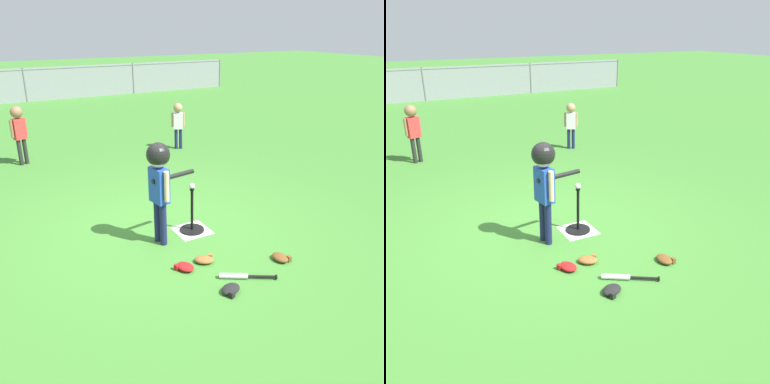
# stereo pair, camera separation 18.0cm
# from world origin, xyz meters

# --- Properties ---
(ground_plane) EXTENTS (60.00, 60.00, 0.00)m
(ground_plane) POSITION_xyz_m (0.00, 0.00, 0.00)
(ground_plane) COLOR #3D7A2D
(home_plate) EXTENTS (0.44, 0.44, 0.01)m
(home_plate) POSITION_xyz_m (0.38, -0.17, 0.00)
(home_plate) COLOR white
(home_plate) RESTS_ON ground_plane
(batting_tee) EXTENTS (0.32, 0.32, 0.60)m
(batting_tee) POSITION_xyz_m (0.38, -0.17, 0.09)
(batting_tee) COLOR black
(batting_tee) RESTS_ON ground_plane
(baseball_on_tee) EXTENTS (0.07, 0.07, 0.07)m
(baseball_on_tee) POSITION_xyz_m (0.38, -0.17, 0.63)
(baseball_on_tee) COLOR white
(baseball_on_tee) RESTS_ON batting_tee
(batter_child) EXTENTS (0.65, 0.36, 1.28)m
(batter_child) POSITION_xyz_m (-0.10, -0.25, 0.91)
(batter_child) COLOR #191E4C
(batter_child) RESTS_ON ground_plane
(fielder_deep_center) EXTENTS (0.27, 0.20, 0.99)m
(fielder_deep_center) POSITION_xyz_m (1.99, 3.35, 0.64)
(fielder_deep_center) COLOR #191E4C
(fielder_deep_center) RESTS_ON ground_plane
(fielder_near_left) EXTENTS (0.32, 0.22, 1.13)m
(fielder_near_left) POSITION_xyz_m (-1.13, 3.84, 0.73)
(fielder_near_left) COLOR #262626
(fielder_near_left) RESTS_ON ground_plane
(spare_bat_silver) EXTENTS (0.56, 0.36, 0.06)m
(spare_bat_silver) POSITION_xyz_m (0.29, -1.37, 0.03)
(spare_bat_silver) COLOR silver
(spare_bat_silver) RESTS_ON ground_plane
(glove_by_plate) EXTENTS (0.17, 0.22, 0.07)m
(glove_by_plate) POSITION_xyz_m (0.92, -1.30, 0.04)
(glove_by_plate) COLOR brown
(glove_by_plate) RESTS_ON ground_plane
(glove_near_bats) EXTENTS (0.26, 0.23, 0.07)m
(glove_near_bats) POSITION_xyz_m (0.08, -1.53, 0.04)
(glove_near_bats) COLOR black
(glove_near_bats) RESTS_ON ground_plane
(glove_tossed_aside) EXTENTS (0.23, 0.26, 0.07)m
(glove_tossed_aside) POSITION_xyz_m (-0.14, -0.94, 0.04)
(glove_tossed_aside) COLOR #B21919
(glove_tossed_aside) RESTS_ON ground_plane
(glove_outfield_drop) EXTENTS (0.27, 0.26, 0.07)m
(glove_outfield_drop) POSITION_xyz_m (0.13, -0.91, 0.04)
(glove_outfield_drop) COLOR brown
(glove_outfield_drop) RESTS_ON ground_plane
(outfield_fence) EXTENTS (16.06, 0.06, 1.15)m
(outfield_fence) POSITION_xyz_m (0.00, 11.12, 0.62)
(outfield_fence) COLOR slate
(outfield_fence) RESTS_ON ground_plane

